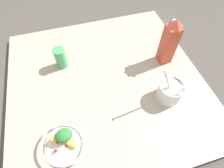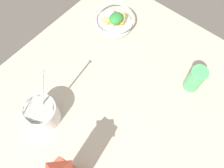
{
  "view_description": "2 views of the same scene",
  "coord_description": "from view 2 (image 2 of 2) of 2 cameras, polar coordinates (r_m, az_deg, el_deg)",
  "views": [
    {
      "loc": [
        0.13,
        0.56,
        0.87
      ],
      "look_at": [
        -0.01,
        0.08,
        0.12
      ],
      "focal_mm": 28.0,
      "sensor_mm": 36.0,
      "label": 1
    },
    {
      "loc": [
        -0.32,
        -0.19,
        0.92
      ],
      "look_at": [
        -0.03,
        0.05,
        0.14
      ],
      "focal_mm": 35.0,
      "sensor_mm": 36.0,
      "label": 2
    }
  ],
  "objects": [
    {
      "name": "ground_plane",
      "position": [
        0.99,
        3.62,
        -4.17
      ],
      "size": [
        6.0,
        6.0,
        0.0
      ],
      "primitive_type": "plane",
      "color": "#4C4742"
    },
    {
      "name": "yogurt_tub",
      "position": [
        0.9,
        -17.84,
        -7.17
      ],
      "size": [
        0.16,
        0.13,
        0.26
      ],
      "color": "white",
      "rests_on": "countertop"
    },
    {
      "name": "fruit_bowl",
      "position": [
        1.13,
        0.42,
        16.38
      ],
      "size": [
        0.21,
        0.21,
        0.09
      ],
      "color": "silver",
      "rests_on": "countertop"
    },
    {
      "name": "countertop",
      "position": [
        0.97,
        3.7,
        -3.68
      ],
      "size": [
        1.09,
        1.09,
        0.04
      ],
      "color": "#B2A893",
      "rests_on": "ground_plane"
    },
    {
      "name": "drinking_cup",
      "position": [
        0.97,
        20.92,
        1.31
      ],
      "size": [
        0.07,
        0.07,
        0.13
      ],
      "color": "#4CB266",
      "rests_on": "countertop"
    }
  ]
}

